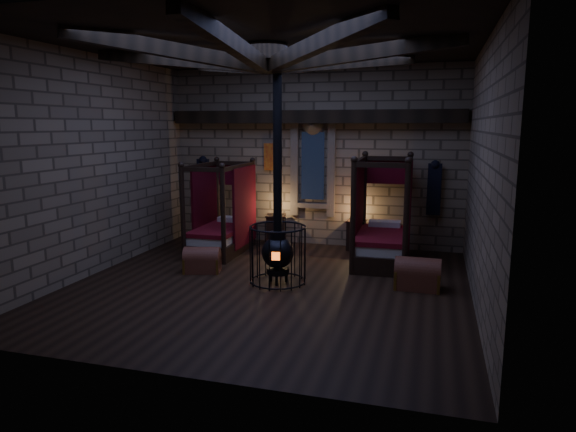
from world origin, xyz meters
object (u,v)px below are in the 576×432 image
(bed_left, at_px, (222,230))
(trunk_right, at_px, (418,275))
(trunk_left, at_px, (202,261))
(stove, at_px, (278,249))
(bed_right, at_px, (382,237))

(bed_left, distance_m, trunk_right, 4.66)
(trunk_left, height_order, stove, stove)
(bed_right, distance_m, stove, 2.62)
(trunk_left, xyz_separation_m, stove, (1.65, -0.27, 0.41))
(bed_right, height_order, trunk_right, bed_right)
(trunk_right, bearing_deg, bed_left, 162.07)
(bed_left, height_order, trunk_right, bed_left)
(bed_right, bearing_deg, stove, -131.66)
(trunk_left, bearing_deg, stove, -24.45)
(bed_right, xyz_separation_m, trunk_right, (0.79, -1.65, -0.28))
(stove, bearing_deg, bed_left, 125.32)
(trunk_left, bearing_deg, bed_left, 84.35)
(bed_left, bearing_deg, stove, -45.04)
(bed_left, distance_m, bed_right, 3.60)
(trunk_right, relative_size, stove, 0.20)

